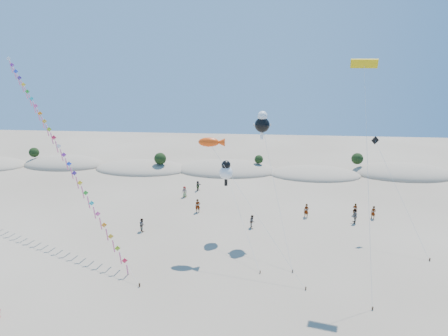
% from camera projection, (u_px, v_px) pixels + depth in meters
% --- Properties ---
extents(dune_ridge, '(145.30, 11.49, 5.57)m').
position_uv_depth(dune_ridge, '(232.00, 170.00, 69.61)').
color(dune_ridge, gray).
rests_on(dune_ridge, ground).
extents(kite_train, '(24.39, 21.69, 20.94)m').
position_uv_depth(kite_train, '(57.00, 144.00, 43.42)').
color(kite_train, '#3F2D1E').
rests_on(kite_train, ground).
extents(fish_kite, '(10.97, 8.64, 12.22)m').
position_uv_depth(fish_kite, '(212.00, 143.00, 39.18)').
color(fish_kite, '#3F2D1E').
rests_on(fish_kite, ground).
extents(cartoon_kite_low, '(4.92, 9.33, 9.02)m').
position_uv_depth(cartoon_kite_low, '(226.00, 171.00, 42.81)').
color(cartoon_kite_low, '#3F2D1E').
rests_on(cartoon_kite_low, ground).
extents(cartoon_kite_high, '(4.33, 10.20, 14.51)m').
position_uv_depth(cartoon_kite_high, '(262.00, 123.00, 42.12)').
color(cartoon_kite_high, '#3F2D1E').
rests_on(cartoon_kite_high, ground).
extents(parafoil_kite, '(2.30, 7.48, 20.16)m').
position_uv_depth(parafoil_kite, '(364.00, 68.00, 32.34)').
color(parafoil_kite, '#3F2D1E').
rests_on(parafoil_kite, ground).
extents(dark_kite, '(5.11, 7.65, 11.58)m').
position_uv_depth(dark_kite, '(389.00, 170.00, 41.98)').
color(dark_kite, '#3F2D1E').
rests_on(dark_kite, ground).
extents(beachgoers, '(29.81, 16.17, 1.87)m').
position_uv_depth(beachgoers, '(252.00, 207.00, 50.52)').
color(beachgoers, slate).
rests_on(beachgoers, ground).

